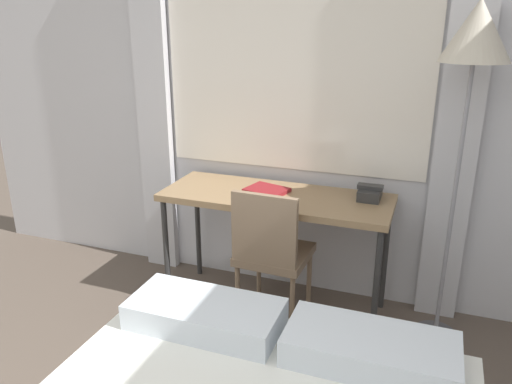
{
  "coord_description": "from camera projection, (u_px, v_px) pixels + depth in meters",
  "views": [
    {
      "loc": [
        0.92,
        -0.36,
        1.79
      ],
      "look_at": [
        0.07,
        1.96,
        0.92
      ],
      "focal_mm": 35.0,
      "sensor_mm": 36.0,
      "label": 1
    }
  ],
  "objects": [
    {
      "name": "telephone",
      "position": [
        370.0,
        193.0,
        2.94
      ],
      "size": [
        0.15,
        0.18,
        0.09
      ],
      "color": "#2D2D2D",
      "rests_on": "desk"
    },
    {
      "name": "desk_chair",
      "position": [
        271.0,
        249.0,
        2.9
      ],
      "size": [
        0.41,
        0.41,
        0.89
      ],
      "rotation": [
        0.0,
        0.0,
        -0.04
      ],
      "color": "#8C7259",
      "rests_on": "ground_plane"
    },
    {
      "name": "standing_lamp",
      "position": [
        474.0,
        52.0,
        2.42
      ],
      "size": [
        0.34,
        0.34,
        1.88
      ],
      "color": "#4C4C51",
      "rests_on": "ground_plane"
    },
    {
      "name": "wall_back_with_window",
      "position": [
        288.0,
        90.0,
        3.15
      ],
      "size": [
        4.89,
        0.13,
        2.7
      ],
      "color": "silver",
      "rests_on": "ground_plane"
    },
    {
      "name": "desk",
      "position": [
        276.0,
        204.0,
        3.05
      ],
      "size": [
        1.39,
        0.53,
        0.77
      ],
      "color": "#937551",
      "rests_on": "ground_plane"
    },
    {
      "name": "book",
      "position": [
        267.0,
        190.0,
        3.06
      ],
      "size": [
        0.28,
        0.25,
        0.02
      ],
      "rotation": [
        0.0,
        0.0,
        -0.26
      ],
      "color": "maroon",
      "rests_on": "desk"
    }
  ]
}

